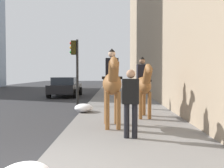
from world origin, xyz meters
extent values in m
ellipsoid|color=brown|center=(3.88, -1.35, 1.41)|extent=(1.53, 0.65, 0.66)
cylinder|color=brown|center=(3.44, -1.54, 0.67)|extent=(0.13, 0.13, 1.09)
cylinder|color=brown|center=(3.42, -1.22, 0.67)|extent=(0.13, 0.13, 1.09)
cylinder|color=brown|center=(4.33, -1.48, 0.67)|extent=(0.13, 0.13, 1.09)
cylinder|color=brown|center=(4.31, -1.16, 0.67)|extent=(0.13, 0.13, 1.09)
cylinder|color=brown|center=(3.11, -1.40, 1.76)|extent=(0.65, 0.32, 0.68)
ellipsoid|color=brown|center=(2.90, -1.41, 2.01)|extent=(0.64, 0.26, 0.49)
cylinder|color=black|center=(4.59, -1.31, 1.31)|extent=(0.29, 0.12, 0.55)
cube|color=black|center=(3.93, -1.35, 1.59)|extent=(0.48, 0.63, 0.08)
cube|color=black|center=(3.93, -1.35, 1.91)|extent=(0.30, 0.40, 0.55)
sphere|color=#D8AD8C|center=(3.93, -1.35, 2.30)|extent=(0.22, 0.22, 0.22)
cone|color=black|center=(3.93, -1.35, 2.42)|extent=(0.21, 0.21, 0.10)
ellipsoid|color=brown|center=(5.71, -2.45, 1.28)|extent=(1.55, 0.72, 0.66)
cylinder|color=brown|center=(5.28, -2.66, 0.60)|extent=(0.13, 0.13, 0.96)
cylinder|color=brown|center=(5.24, -2.34, 0.60)|extent=(0.13, 0.13, 0.96)
cylinder|color=brown|center=(6.17, -2.56, 0.60)|extent=(0.13, 0.13, 0.96)
cylinder|color=brown|center=(6.14, -2.24, 0.60)|extent=(0.13, 0.13, 0.96)
cylinder|color=brown|center=(4.94, -2.53, 1.63)|extent=(0.66, 0.35, 0.68)
ellipsoid|color=brown|center=(4.73, -2.56, 1.87)|extent=(0.65, 0.29, 0.49)
cylinder|color=black|center=(6.42, -2.38, 1.18)|extent=(0.29, 0.13, 0.55)
cube|color=black|center=(5.76, -2.45, 1.46)|extent=(0.50, 0.64, 0.08)
cube|color=black|center=(5.76, -2.45, 1.77)|extent=(0.32, 0.41, 0.55)
sphere|color=#8C664C|center=(5.76, -2.45, 2.17)|extent=(0.22, 0.22, 0.22)
cone|color=black|center=(5.76, -2.45, 2.29)|extent=(0.22, 0.22, 0.10)
cylinder|color=black|center=(2.40, -1.73, 0.54)|extent=(0.14, 0.14, 0.85)
cylinder|color=black|center=(2.37, -1.92, 0.54)|extent=(0.14, 0.14, 0.85)
cube|color=black|center=(2.39, -1.82, 1.28)|extent=(0.32, 0.44, 0.62)
sphere|color=tan|center=(2.39, -1.82, 1.71)|extent=(0.22, 0.22, 0.22)
cube|color=black|center=(16.19, 2.19, 0.62)|extent=(4.61, 1.87, 0.60)
cube|color=#262D38|center=(15.91, 2.19, 1.18)|extent=(2.09, 1.63, 0.52)
cylinder|color=black|center=(17.62, 3.10, 0.32)|extent=(0.64, 0.22, 0.64)
cylinder|color=black|center=(17.61, 1.26, 0.32)|extent=(0.64, 0.22, 0.64)
cylinder|color=black|center=(14.77, 3.12, 0.32)|extent=(0.64, 0.22, 0.64)
cylinder|color=black|center=(14.76, 1.28, 0.32)|extent=(0.64, 0.22, 0.64)
cylinder|color=black|center=(9.45, 0.42, 1.70)|extent=(0.12, 0.12, 3.40)
cube|color=#2D280C|center=(9.45, 0.60, 3.00)|extent=(0.20, 0.24, 0.70)
sphere|color=red|center=(9.45, 0.73, 3.22)|extent=(0.14, 0.14, 0.14)
sphere|color=orange|center=(9.45, 0.73, 3.00)|extent=(0.14, 0.14, 0.14)
sphere|color=green|center=(9.45, 0.73, 2.78)|extent=(0.14, 0.14, 0.14)
ellipsoid|color=white|center=(7.08, -0.15, 0.29)|extent=(0.99, 0.76, 0.34)
camera|label=1|loc=(-4.47, -1.41, 1.72)|focal=44.74mm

